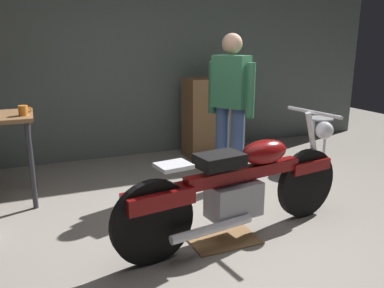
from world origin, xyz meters
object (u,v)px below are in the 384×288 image
at_px(person_standing, 231,103).
at_px(wooden_dresser, 213,117).
at_px(mug_orange_travel, 23,110).
at_px(shop_stool, 319,128).
at_px(motorcycle, 241,185).

xyz_separation_m(person_standing, wooden_dresser, (0.32, 1.10, -0.38)).
distance_m(person_standing, mug_orange_travel, 2.11).
bearing_deg(mug_orange_travel, wooden_dresser, 19.92).
bearing_deg(shop_stool, person_standing, -175.11).
xyz_separation_m(wooden_dresser, mug_orange_travel, (-2.42, -0.88, 0.40)).
bearing_deg(motorcycle, shop_stool, 26.23).
height_order(person_standing, mug_orange_travel, person_standing).
bearing_deg(motorcycle, person_standing, 58.26).
distance_m(motorcycle, mug_orange_travel, 2.17).
relative_size(motorcycle, person_standing, 1.30).
relative_size(motorcycle, mug_orange_travel, 18.28).
bearing_deg(mug_orange_travel, shop_stool, -1.75).
relative_size(shop_stool, mug_orange_travel, 5.37).
bearing_deg(wooden_dresser, shop_stool, -43.17).
distance_m(motorcycle, wooden_dresser, 2.42).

